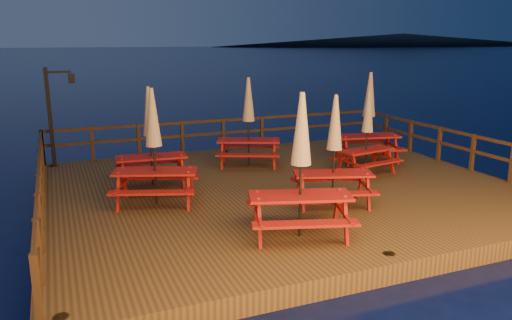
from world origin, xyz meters
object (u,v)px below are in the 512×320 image
(picnic_table_0, at_px, (367,131))
(picnic_table_1, at_px, (248,120))
(picnic_table_2, at_px, (150,135))
(lamp_post, at_px, (55,108))

(picnic_table_0, distance_m, picnic_table_1, 3.53)
(picnic_table_1, bearing_deg, picnic_table_0, -14.11)
(picnic_table_0, bearing_deg, picnic_table_2, 158.82)
(picnic_table_1, height_order, picnic_table_2, picnic_table_1)
(lamp_post, bearing_deg, picnic_table_1, -21.54)
(lamp_post, height_order, picnic_table_2, lamp_post)
(picnic_table_1, bearing_deg, lamp_post, -178.14)
(lamp_post, height_order, picnic_table_1, lamp_post)
(picnic_table_0, relative_size, picnic_table_2, 0.91)
(picnic_table_0, xyz_separation_m, picnic_table_2, (-5.94, 1.19, 0.12))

